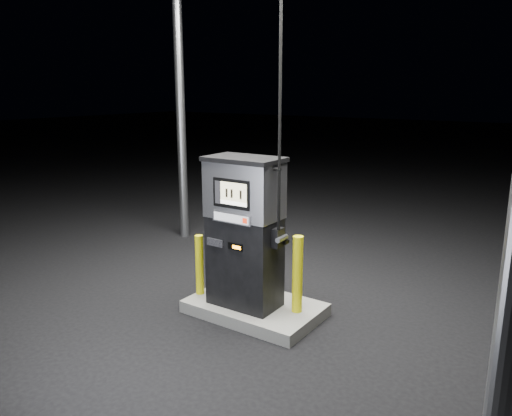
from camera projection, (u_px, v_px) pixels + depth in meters
The scene contains 5 objects.
ground at pixel (255, 314), 6.20m from camera, with size 80.00×80.00×0.00m, color black.
pump_island at pixel (255, 308), 6.18m from camera, with size 1.60×1.00×0.15m, color slate.
fuel_dispenser at pixel (245, 231), 5.90m from camera, with size 1.00×0.55×3.76m.
bollard_left at pixel (200, 265), 6.34m from camera, with size 0.10×0.10×0.78m, color yellow.
bollard_right at pixel (297, 274), 5.81m from camera, with size 0.12×0.12×0.93m, color yellow.
Camera 1 is at (3.26, -4.70, 2.73)m, focal length 35.00 mm.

